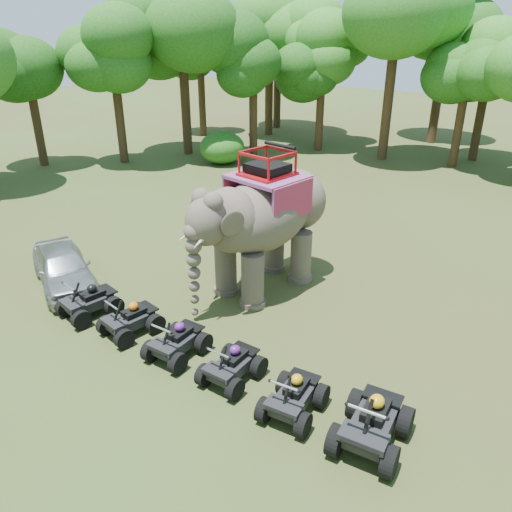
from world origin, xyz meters
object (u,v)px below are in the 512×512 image
object	(u,v)px
atv_2	(177,337)
atv_4	(294,392)
atv_0	(89,298)
atv_1	(130,315)
atv_5	(373,417)
elephant	(264,221)
parked_car	(63,267)
atv_3	(232,361)

from	to	relation	value
atv_2	atv_4	xyz separation A→B (m)	(3.58, -0.05, 0.00)
atv_0	atv_1	bearing A→B (deg)	11.46
atv_5	atv_0	bearing A→B (deg)	175.02
elephant	atv_5	xyz separation A→B (m)	(5.70, -4.38, -1.61)
elephant	parked_car	world-z (taller)	elephant
elephant	atv_4	size ratio (longest dim) A/B	3.45
parked_car	atv_5	xyz separation A→B (m)	(11.08, -0.56, 0.01)
parked_car	atv_3	size ratio (longest dim) A/B	2.60
atv_2	atv_5	distance (m)	5.36
atv_1	atv_2	distance (m)	1.80
atv_0	atv_4	distance (m)	7.10
parked_car	atv_4	world-z (taller)	parked_car
elephant	atv_2	distance (m)	4.82
atv_1	atv_2	size ratio (longest dim) A/B	0.99
atv_5	parked_car	bearing A→B (deg)	171.18
parked_car	atv_3	xyz separation A→B (m)	(7.49, -0.63, -0.11)
elephant	parked_car	xyz separation A→B (m)	(-5.38, -3.82, -1.62)
atv_1	atv_4	world-z (taller)	atv_4
atv_0	atv_2	xyz separation A→B (m)	(3.52, 0.03, -0.02)
elephant	atv_1	bearing A→B (deg)	-99.26
atv_1	atv_2	xyz separation A→B (m)	(1.80, -0.02, 0.00)
atv_0	atv_5	size ratio (longest dim) A/B	0.87
atv_0	atv_4	world-z (taller)	atv_0
elephant	parked_car	bearing A→B (deg)	-135.86
atv_2	atv_4	bearing A→B (deg)	-2.82
atv_2	atv_4	size ratio (longest dim) A/B	1.00
elephant	atv_1	distance (m)	5.01
atv_3	atv_5	xyz separation A→B (m)	(3.59, 0.07, 0.12)
elephant	atv_3	xyz separation A→B (m)	(2.11, -4.44, -1.73)
atv_0	atv_4	bearing A→B (deg)	9.52
parked_car	atv_2	world-z (taller)	parked_car
atv_2	parked_car	bearing A→B (deg)	171.24
atv_1	atv_3	distance (m)	3.56
atv_0	atv_5	distance (m)	8.88
atv_1	atv_2	world-z (taller)	atv_2
atv_1	atv_4	bearing A→B (deg)	8.40
elephant	atv_4	distance (m)	6.24
elephant	atv_0	size ratio (longest dim) A/B	3.35
atv_4	atv_0	bearing A→B (deg)	173.55
atv_0	atv_5	bearing A→B (deg)	10.66
atv_1	parked_car	bearing A→B (deg)	179.74
atv_4	atv_1	bearing A→B (deg)	172.93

